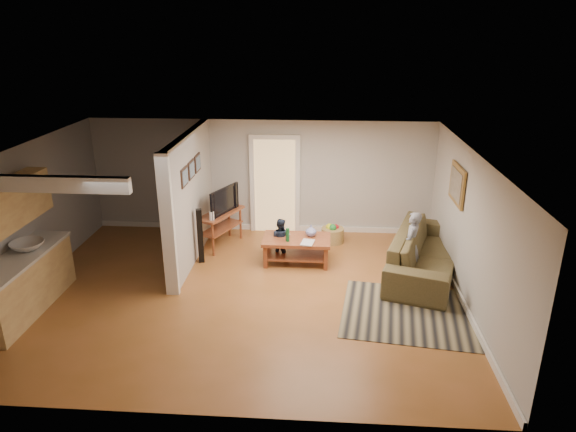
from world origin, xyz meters
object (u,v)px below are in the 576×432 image
object	(u,v)px
sofa	(424,272)
tv_console	(221,216)
speaker_right	(214,217)
coffee_table	(298,243)
child	(408,275)
toy_basket	(333,234)
toddler	(280,258)
speaker_left	(200,236)

from	to	relation	value
sofa	tv_console	bearing A→B (deg)	94.44
tv_console	speaker_right	xyz separation A→B (m)	(-0.26, 0.45, -0.21)
coffee_table	child	xyz separation A→B (m)	(2.10, -0.44, -0.40)
toy_basket	sofa	bearing A→B (deg)	-37.85
coffee_table	toy_basket	size ratio (longest dim) A/B	2.73
sofa	toddler	size ratio (longest dim) A/B	3.28
speaker_left	child	bearing A→B (deg)	-19.60
sofa	speaker_left	world-z (taller)	speaker_left
tv_console	speaker_right	distance (m)	0.56
tv_console	speaker_left	size ratio (longest dim) A/B	1.15
speaker_left	speaker_right	size ratio (longest dim) A/B	1.16
sofa	tv_console	xyz separation A→B (m)	(-4.04, 0.97, 0.68)
coffee_table	child	bearing A→B (deg)	-11.96
sofa	toddler	xyz separation A→B (m)	(-2.76, 0.41, 0.00)
tv_console	child	bearing A→B (deg)	6.75
coffee_table	tv_console	bearing A→B (deg)	157.18
speaker_right	coffee_table	bearing A→B (deg)	-28.87
speaker_right	toy_basket	world-z (taller)	speaker_right
speaker_right	toddler	size ratio (longest dim) A/B	1.11
speaker_left	toy_basket	xyz separation A→B (m)	(2.59, 1.17, -0.37)
sofa	tv_console	world-z (taller)	tv_console
toddler	tv_console	bearing A→B (deg)	-4.61
coffee_table	child	size ratio (longest dim) A/B	1.05
coffee_table	speaker_right	xyz separation A→B (m)	(-1.89, 1.14, 0.07)
speaker_left	toddler	xyz separation A→B (m)	(1.54, 0.25, -0.55)
speaker_left	toy_basket	world-z (taller)	speaker_left
coffee_table	sofa	bearing A→B (deg)	-6.69
speaker_left	toy_basket	bearing A→B (deg)	9.39
sofa	toddler	bearing A→B (deg)	99.51
sofa	child	distance (m)	0.35
tv_console	coffee_table	bearing A→B (deg)	0.79
tv_console	toy_basket	xyz separation A→B (m)	(2.33, 0.36, -0.50)
speaker_right	child	bearing A→B (deg)	-19.42
child	toddler	xyz separation A→B (m)	(-2.45, 0.57, 0.00)
sofa	toy_basket	world-z (taller)	toy_basket
sofa	speaker_left	xyz separation A→B (m)	(-4.30, 0.16, 0.55)
speaker_right	toy_basket	xyz separation A→B (m)	(2.59, -0.09, -0.29)
speaker_right	toddler	distance (m)	1.90
coffee_table	tv_console	distance (m)	1.79
coffee_table	toddler	xyz separation A→B (m)	(-0.35, 0.13, -0.40)
speaker_left	speaker_right	distance (m)	1.27
coffee_table	child	distance (m)	2.18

